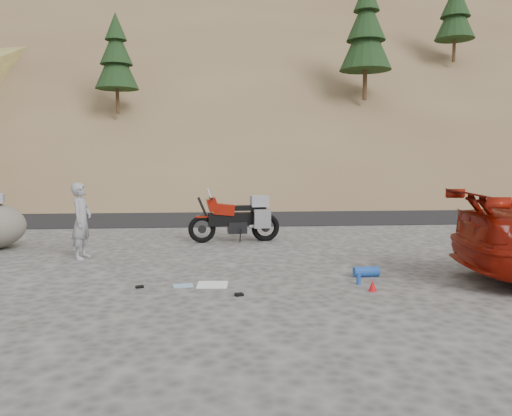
# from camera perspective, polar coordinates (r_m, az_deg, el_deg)

# --- Properties ---
(ground) EXTENTS (140.00, 140.00, 0.00)m
(ground) POSITION_cam_1_polar(r_m,az_deg,el_deg) (10.19, -7.55, -6.57)
(ground) COLOR #464340
(ground) RESTS_ON ground
(road) EXTENTS (120.00, 7.00, 0.05)m
(road) POSITION_cam_1_polar(r_m,az_deg,el_deg) (19.07, -6.15, -0.76)
(road) COLOR black
(road) RESTS_ON ground
(hillside) EXTENTS (120.00, 73.00, 46.72)m
(hillside) POSITION_cam_1_polar(r_m,az_deg,el_deg) (51.59, -5.34, 15.75)
(hillside) COLOR brown
(hillside) RESTS_ON ground
(motorcycle) EXTENTS (2.38, 0.83, 1.41)m
(motorcycle) POSITION_cam_1_polar(r_m,az_deg,el_deg) (12.86, -1.99, -1.21)
(motorcycle) COLOR black
(motorcycle) RESTS_ON ground
(man) EXTENTS (0.48, 0.65, 1.64)m
(man) POSITION_cam_1_polar(r_m,az_deg,el_deg) (11.45, -19.17, -5.47)
(man) COLOR gray
(man) RESTS_ON ground
(gear_white_cloth) EXTENTS (0.55, 0.49, 0.02)m
(gear_white_cloth) POSITION_cam_1_polar(r_m,az_deg,el_deg) (8.65, -5.00, -8.72)
(gear_white_cloth) COLOR white
(gear_white_cloth) RESTS_ON ground
(gear_blue_mat) EXTENTS (0.47, 0.21, 0.19)m
(gear_blue_mat) POSITION_cam_1_polar(r_m,az_deg,el_deg) (9.42, 12.50, -7.11)
(gear_blue_mat) COLOR #1B4AA4
(gear_blue_mat) RESTS_ON ground
(gear_bottle) EXTENTS (0.08, 0.08, 0.20)m
(gear_bottle) POSITION_cam_1_polar(r_m,az_deg,el_deg) (8.82, 11.64, -7.93)
(gear_bottle) COLOR #1B4AA4
(gear_bottle) RESTS_ON ground
(gear_funnel) EXTENTS (0.18, 0.18, 0.18)m
(gear_funnel) POSITION_cam_1_polar(r_m,az_deg,el_deg) (8.46, 13.18, -8.64)
(gear_funnel) COLOR red
(gear_funnel) RESTS_ON ground
(gear_glove_a) EXTENTS (0.15, 0.13, 0.04)m
(gear_glove_a) POSITION_cam_1_polar(r_m,az_deg,el_deg) (8.67, -13.16, -8.76)
(gear_glove_a) COLOR black
(gear_glove_a) RESTS_ON ground
(gear_glove_b) EXTENTS (0.15, 0.13, 0.04)m
(gear_glove_b) POSITION_cam_1_polar(r_m,az_deg,el_deg) (7.99, -1.95, -9.85)
(gear_glove_b) COLOR black
(gear_glove_b) RESTS_ON ground
(gear_blue_cloth) EXTENTS (0.36, 0.29, 0.01)m
(gear_blue_cloth) POSITION_cam_1_polar(r_m,az_deg,el_deg) (8.65, -8.33, -8.78)
(gear_blue_cloth) COLOR #80A7C6
(gear_blue_cloth) RESTS_ON ground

